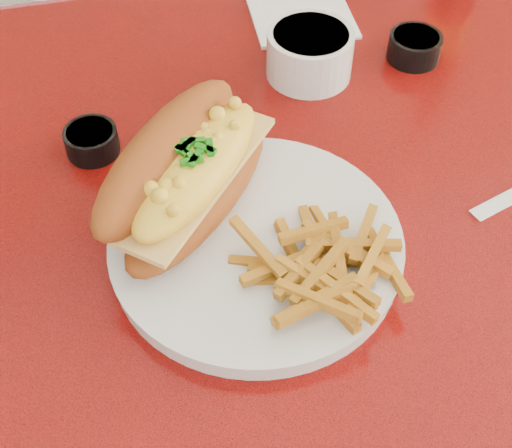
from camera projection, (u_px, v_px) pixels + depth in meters
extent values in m
cube|color=red|center=(387.00, 178.00, 0.74)|extent=(1.20, 0.80, 0.04)
cylinder|color=white|center=(351.00, 362.00, 1.03)|extent=(0.09, 0.09, 0.72)
cube|color=maroon|center=(238.00, 102.00, 1.64)|extent=(1.20, 0.50, 0.45)
cylinder|color=silver|center=(256.00, 246.00, 0.65)|extent=(0.29, 0.29, 0.02)
cylinder|color=silver|center=(256.00, 239.00, 0.64)|extent=(0.29, 0.29, 0.00)
ellipsoid|color=#974718|center=(199.00, 191.00, 0.65)|extent=(0.20, 0.21, 0.04)
cube|color=#E8BE67|center=(198.00, 178.00, 0.64)|extent=(0.17, 0.19, 0.01)
ellipsoid|color=yellow|center=(197.00, 168.00, 0.63)|extent=(0.17, 0.18, 0.04)
ellipsoid|color=#974718|center=(168.00, 155.00, 0.63)|extent=(0.20, 0.22, 0.08)
cube|color=silver|center=(325.00, 225.00, 0.65)|extent=(0.06, 0.12, 0.00)
cube|color=silver|center=(273.00, 176.00, 0.69)|extent=(0.03, 0.04, 0.00)
cylinder|color=silver|center=(310.00, 54.00, 0.80)|extent=(0.11, 0.11, 0.05)
cylinder|color=black|center=(311.00, 36.00, 0.79)|extent=(0.10, 0.10, 0.01)
cylinder|color=black|center=(92.00, 141.00, 0.73)|extent=(0.06, 0.06, 0.03)
cylinder|color=#F29258|center=(90.00, 133.00, 0.72)|extent=(0.05, 0.05, 0.01)
cylinder|color=black|center=(414.00, 47.00, 0.83)|extent=(0.07, 0.07, 0.03)
cylinder|color=#F29258|center=(416.00, 38.00, 0.82)|extent=(0.06, 0.06, 0.01)
cube|color=white|center=(301.00, 14.00, 0.90)|extent=(0.13, 0.13, 0.00)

